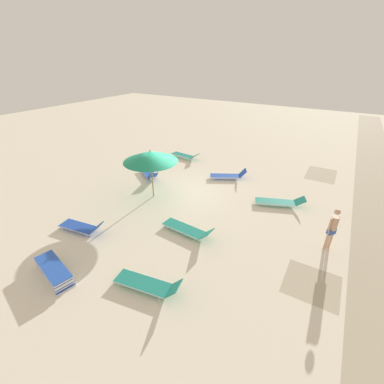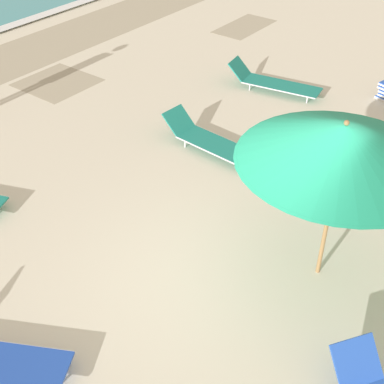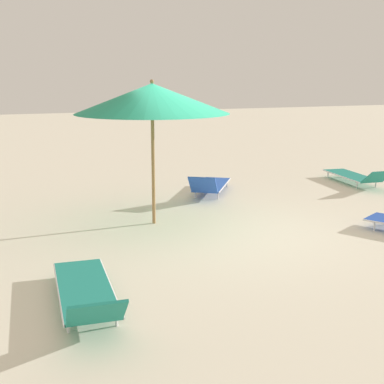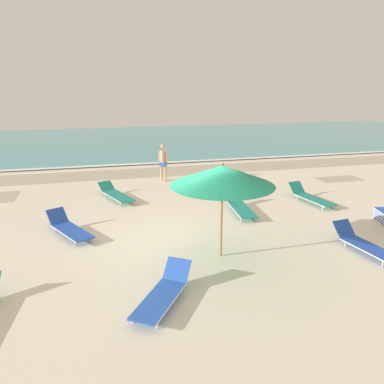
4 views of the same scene
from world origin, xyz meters
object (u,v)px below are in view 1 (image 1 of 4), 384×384
Objects in this scene: lounger_stack at (54,271)px; sun_lounger_near_water_left at (280,201)px; sun_lounger_beside_umbrella at (82,227)px; beach_umbrella at (150,156)px; sun_lounger_under_umbrella at (148,284)px; sun_lounger_mid_beach_pair_b at (188,229)px; sun_lounger_near_water_right at (149,173)px; sun_lounger_mid_beach_solo at (229,175)px; sun_lounger_mid_beach_pair_a at (185,155)px; beachgoer_wading_adult at (333,227)px.

lounger_stack is 0.82× the size of sun_lounger_near_water_left.
sun_lounger_near_water_left reaches higher than lounger_stack.
lounger_stack is 2.47m from sun_lounger_beside_umbrella.
lounger_stack is (6.08, 0.54, -2.02)m from beach_umbrella.
sun_lounger_under_umbrella is (-1.17, 3.10, 0.01)m from lounger_stack.
sun_lounger_mid_beach_pair_b is (1.80, 3.22, -2.02)m from beach_umbrella.
sun_lounger_near_water_right is 4.86m from sun_lounger_mid_beach_solo.
beach_umbrella is 6.43m from lounger_stack.
sun_lounger_mid_beach_pair_a is (-3.21, -7.51, 0.00)m from sun_lounger_near_water_left.
beach_umbrella is 6.75m from sun_lounger_near_water_left.
sun_lounger_mid_beach_solo is 7.05m from beachgoer_wading_adult.
sun_lounger_mid_beach_solo is 0.96× the size of sun_lounger_mid_beach_pair_a.
sun_lounger_beside_umbrella is 9.92m from beachgoer_wading_adult.
lounger_stack is 10.33m from sun_lounger_mid_beach_solo.
sun_lounger_beside_umbrella is 8.62m from sun_lounger_mid_beach_solo.
beach_umbrella is 1.29× the size of sun_lounger_beside_umbrella.
beachgoer_wading_adult reaches higher than sun_lounger_under_umbrella.
beach_umbrella is 1.16× the size of sun_lounger_mid_beach_pair_b.
beach_umbrella reaches higher than sun_lounger_mid_beach_pair_b.
sun_lounger_near_water_left is 1.07× the size of sun_lounger_mid_beach_pair_a.
sun_lounger_near_water_right reaches higher than sun_lounger_mid_beach_pair_a.
lounger_stack is 3.32m from sun_lounger_under_umbrella.
beachgoer_wading_adult is at bearing 142.20° from lounger_stack.
sun_lounger_near_water_right is 0.87× the size of sun_lounger_mid_beach_pair_b.
sun_lounger_under_umbrella is 1.30× the size of beachgoer_wading_adult.
sun_lounger_under_umbrella is 4.45m from sun_lounger_beside_umbrella.
lounger_stack is 11.95m from sun_lounger_mid_beach_pair_a.
sun_lounger_under_umbrella is 1.14× the size of sun_lounger_near_water_right.
sun_lounger_beside_umbrella is 1.03× the size of sun_lounger_near_water_right.
sun_lounger_near_water_right is at bearing -150.56° from sun_lounger_under_umbrella.
sun_lounger_mid_beach_pair_b is at bearing 60.72° from beach_umbrella.
sun_lounger_under_umbrella is at bearing 12.04° from sun_lounger_mid_beach_pair_b.
sun_lounger_beside_umbrella is at bearing -50.22° from sun_lounger_mid_beach_solo.
beach_umbrella is at bearing -60.20° from sun_lounger_mid_beach_solo.
sun_lounger_near_water_right is (-7.96, -2.36, 0.01)m from lounger_stack.
sun_lounger_near_water_right is (-6.79, -5.47, 0.00)m from sun_lounger_under_umbrella.
beachgoer_wading_adult is (-1.91, 5.11, 0.79)m from sun_lounger_mid_beach_pair_b.
lounger_stack is 0.98× the size of sun_lounger_near_water_right.
sun_lounger_beside_umbrella reaches higher than sun_lounger_mid_beach_pair_b.
sun_lounger_near_water_right is at bearing 2.31° from sun_lounger_mid_beach_pair_a.
sun_lounger_near_water_left is at bearing 73.09° from sun_lounger_mid_beach_pair_a.
lounger_stack is 8.31m from sun_lounger_near_water_right.
sun_lounger_near_water_right is 0.90× the size of sun_lounger_mid_beach_pair_a.
sun_lounger_mid_beach_pair_b reaches higher than lounger_stack.
sun_lounger_mid_beach_pair_b is at bearing 147.22° from beachgoer_wading_adult.
beach_umbrella reaches higher than lounger_stack.
lounger_stack is 10.12m from sun_lounger_near_water_left.
sun_lounger_mid_beach_pair_b is at bearing 161.69° from lounger_stack.
sun_lounger_under_umbrella is at bearing -21.14° from sun_lounger_mid_beach_solo.
sun_lounger_beside_umbrella is 9.24m from sun_lounger_near_water_left.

